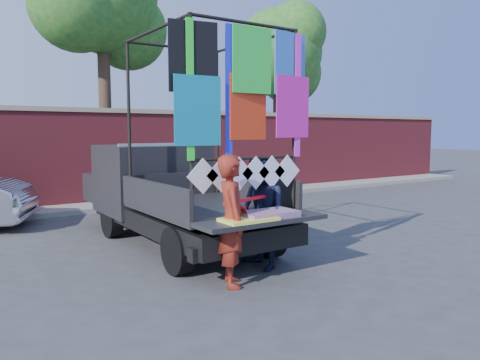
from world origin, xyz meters
TOP-DOWN VIEW (x-y plane):
  - ground at (0.00, 0.00)m, footprint 90.00×90.00m
  - brick_wall at (0.00, 7.00)m, footprint 30.00×0.45m
  - curb at (0.00, 6.30)m, footprint 30.00×1.20m
  - tree_mid at (1.02, 8.12)m, footprint 4.20×3.30m
  - tree_right at (7.52, 8.12)m, footprint 4.20×3.30m
  - pickup_truck at (0.17, 2.36)m, footprint 2.19×5.49m
  - woman at (-0.25, -0.62)m, footprint 0.62×0.73m
  - man at (0.50, -0.24)m, footprint 0.69×0.85m
  - streamer_bundle at (0.02, -0.44)m, footprint 0.93×0.36m

SIDE VIEW (x-z plane):
  - ground at x=0.00m, z-range 0.00..0.00m
  - curb at x=0.00m, z-range 0.00..0.12m
  - man at x=0.50m, z-range 0.00..1.65m
  - woman at x=-0.25m, z-range 0.00..1.71m
  - pickup_truck at x=0.17m, z-range -0.86..2.60m
  - streamer_bundle at x=0.02m, z-range 0.55..1.21m
  - brick_wall at x=0.00m, z-range 0.02..2.63m
  - tree_right at x=7.52m, z-range 1.44..8.06m
  - tree_mid at x=1.02m, z-range 1.83..9.56m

